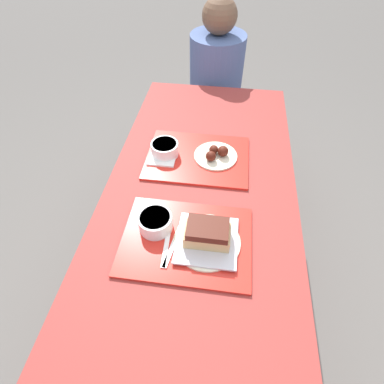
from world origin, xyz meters
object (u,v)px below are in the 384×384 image
object	(u,v)px
brisket_sandwich_plate	(207,236)
bowl_coleslaw_far	(165,148)
tray_far	(198,158)
bowl_coleslaw_near	(155,222)
person_seated_across	(216,72)
wings_plate_far	(216,154)
tray_near	(186,241)

from	to	relation	value
brisket_sandwich_plate	bowl_coleslaw_far	size ratio (longest dim) A/B	1.93
tray_far	bowl_coleslaw_far	world-z (taller)	bowl_coleslaw_far
tray_far	bowl_coleslaw_near	distance (m)	0.41
person_seated_across	wings_plate_far	bearing A→B (deg)	-85.69
wings_plate_far	person_seated_across	distance (m)	0.86
tray_near	tray_far	world-z (taller)	same
tray_near	bowl_coleslaw_near	xyz separation A→B (m)	(-0.11, 0.04, 0.04)
tray_near	bowl_coleslaw_far	size ratio (longest dim) A/B	3.74
brisket_sandwich_plate	person_seated_across	world-z (taller)	person_seated_across
tray_far	wings_plate_far	size ratio (longest dim) A/B	2.35
wings_plate_far	bowl_coleslaw_far	bearing A→B (deg)	-177.41
brisket_sandwich_plate	bowl_coleslaw_far	bearing A→B (deg)	118.01
person_seated_across	bowl_coleslaw_near	bearing A→B (deg)	-95.26
brisket_sandwich_plate	wings_plate_far	size ratio (longest dim) A/B	1.21
person_seated_across	tray_near	bearing A→B (deg)	-90.07
bowl_coleslaw_near	person_seated_across	bearing A→B (deg)	84.74
bowl_coleslaw_near	person_seated_across	distance (m)	1.27
tray_near	bowl_coleslaw_far	xyz separation A→B (m)	(-0.16, 0.43, 0.04)
tray_near	person_seated_across	size ratio (longest dim) A/B	0.61
tray_near	tray_far	xyz separation A→B (m)	(-0.01, 0.44, 0.00)
tray_near	person_seated_across	distance (m)	1.30
tray_far	bowl_coleslaw_far	bearing A→B (deg)	-178.97
tray_near	bowl_coleslaw_near	distance (m)	0.13
tray_far	brisket_sandwich_plate	size ratio (longest dim) A/B	1.94
tray_far	bowl_coleslaw_far	distance (m)	0.15
tray_near	tray_far	distance (m)	0.44
bowl_coleslaw_far	bowl_coleslaw_near	bearing A→B (deg)	-83.57
bowl_coleslaw_near	brisket_sandwich_plate	xyz separation A→B (m)	(0.19, -0.04, 0.00)
tray_far	person_seated_across	size ratio (longest dim) A/B	0.61
wings_plate_far	bowl_coleslaw_near	bearing A→B (deg)	-114.10
brisket_sandwich_plate	wings_plate_far	distance (m)	0.44
bowl_coleslaw_far	person_seated_across	xyz separation A→B (m)	(0.16, 0.87, -0.06)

